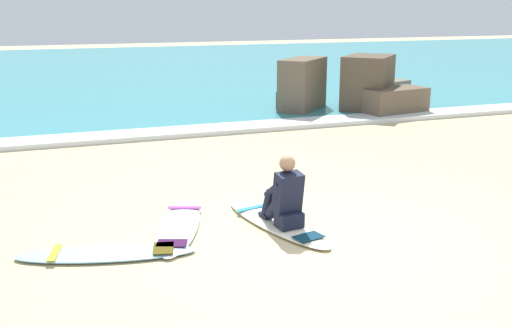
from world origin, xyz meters
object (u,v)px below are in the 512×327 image
object	(u,v)px
surfboard_main	(276,223)
surfboard_spare_near	(106,253)
surfboard_spare_far	(179,225)
surfer_seated	(285,198)

from	to	relation	value
surfboard_main	surfboard_spare_near	distance (m)	2.28
surfboard_spare_near	surfboard_spare_far	size ratio (longest dim) A/B	0.98
surfer_seated	surfboard_spare_far	world-z (taller)	surfer_seated
surfboard_spare_near	surfboard_spare_far	distance (m)	1.19
surfer_seated	surfboard_spare_far	xyz separation A→B (m)	(-1.31, 0.52, -0.40)
surfboard_spare_far	surfer_seated	bearing A→B (deg)	-21.59
surfboard_main	surfer_seated	distance (m)	0.43
surfboard_spare_far	surfboard_spare_near	bearing A→B (deg)	-148.99
surfboard_main	surfboard_spare_far	world-z (taller)	same
surfer_seated	surfboard_spare_far	bearing A→B (deg)	158.41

